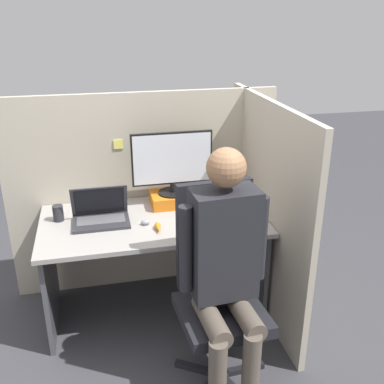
# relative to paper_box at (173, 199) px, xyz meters

# --- Properties ---
(ground_plane) EXTENTS (12.00, 12.00, 0.00)m
(ground_plane) POSITION_rel_paper_box_xyz_m (-0.17, -0.59, -0.77)
(ground_plane) COLOR #3D3D42
(cubicle_panel_back) EXTENTS (1.97, 0.05, 1.49)m
(cubicle_panel_back) POSITION_rel_paper_box_xyz_m (-0.17, 0.20, -0.02)
(cubicle_panel_back) COLOR #B7AD99
(cubicle_panel_back) RESTS_ON ground
(cubicle_panel_right) EXTENTS (0.04, 1.43, 1.49)m
(cubicle_panel_right) POSITION_rel_paper_box_xyz_m (0.58, -0.29, -0.02)
(cubicle_panel_right) COLOR #B7AD99
(cubicle_panel_right) RESTS_ON ground
(desk) EXTENTS (1.47, 0.77, 0.72)m
(desk) POSITION_rel_paper_box_xyz_m (-0.17, -0.21, -0.22)
(desk) COLOR #9E9993
(desk) RESTS_ON ground
(paper_box) EXTENTS (0.31, 0.24, 0.08)m
(paper_box) POSITION_rel_paper_box_xyz_m (0.00, 0.00, 0.00)
(paper_box) COLOR orange
(paper_box) RESTS_ON desk
(monitor) EXTENTS (0.56, 0.20, 0.44)m
(monitor) POSITION_rel_paper_box_xyz_m (-0.00, 0.00, 0.28)
(monitor) COLOR black
(monitor) RESTS_ON paper_box
(laptop) EXTENTS (0.36, 0.24, 0.24)m
(laptop) POSITION_rel_paper_box_xyz_m (-0.51, -0.18, 0.01)
(laptop) COLOR #2D2D33
(laptop) RESTS_ON desk
(mouse) EXTENTS (0.06, 0.04, 0.03)m
(mouse) POSITION_rel_paper_box_xyz_m (-0.23, -0.28, -0.03)
(mouse) COLOR gray
(mouse) RESTS_ON desk
(stapler) EXTENTS (0.04, 0.14, 0.06)m
(stapler) POSITION_rel_paper_box_xyz_m (0.44, -0.11, -0.01)
(stapler) COLOR #A31919
(stapler) RESTS_ON desk
(carrot_toy) EXTENTS (0.04, 0.12, 0.04)m
(carrot_toy) POSITION_rel_paper_box_xyz_m (-0.16, -0.40, -0.02)
(carrot_toy) COLOR orange
(carrot_toy) RESTS_ON desk
(office_chair) EXTENTS (0.53, 0.57, 1.14)m
(office_chair) POSITION_rel_paper_box_xyz_m (0.10, -0.82, -0.19)
(office_chair) COLOR black
(office_chair) RESTS_ON ground
(person) EXTENTS (0.48, 0.47, 1.41)m
(person) POSITION_rel_paper_box_xyz_m (0.09, -0.99, 0.05)
(person) COLOR brown
(person) RESTS_ON ground
(pen_cup) EXTENTS (0.07, 0.07, 0.10)m
(pen_cup) POSITION_rel_paper_box_xyz_m (-0.78, -0.10, 0.01)
(pen_cup) COLOR #28282D
(pen_cup) RESTS_ON desk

